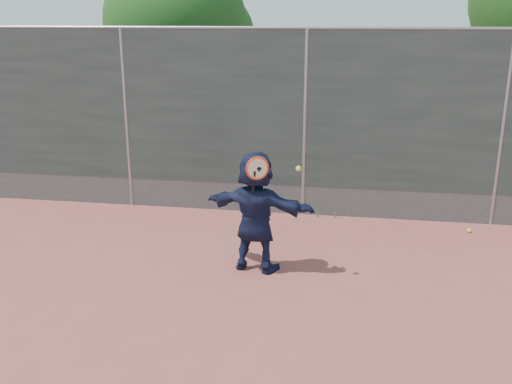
# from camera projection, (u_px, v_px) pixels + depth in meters

# --- Properties ---
(ground) EXTENTS (80.00, 80.00, 0.00)m
(ground) POSITION_uv_depth(u_px,v_px,m) (275.00, 318.00, 6.25)
(ground) COLOR #9E4C42
(ground) RESTS_ON ground
(player) EXTENTS (1.53, 0.77, 1.58)m
(player) POSITION_uv_depth(u_px,v_px,m) (256.00, 212.00, 7.25)
(player) COLOR #151C3C
(player) RESTS_ON ground
(ball_ground) EXTENTS (0.07, 0.07, 0.07)m
(ball_ground) POSITION_uv_depth(u_px,v_px,m) (469.00, 231.00, 8.71)
(ball_ground) COLOR #CEEB34
(ball_ground) RESTS_ON ground
(fence) EXTENTS (20.00, 0.06, 3.03)m
(fence) POSITION_uv_depth(u_px,v_px,m) (305.00, 120.00, 9.09)
(fence) COLOR #38423D
(fence) RESTS_ON ground
(swing_action) EXTENTS (0.67, 0.16, 0.51)m
(swing_action) POSITION_uv_depth(u_px,v_px,m) (261.00, 170.00, 6.87)
(swing_action) COLOR red
(swing_action) RESTS_ON ground
(tree_left) EXTENTS (3.15, 3.00, 4.53)m
(tree_left) POSITION_uv_depth(u_px,v_px,m) (183.00, 28.00, 12.01)
(tree_left) COLOR #382314
(tree_left) RESTS_ON ground
(weed_clump) EXTENTS (0.68, 0.07, 0.30)m
(weed_clump) POSITION_uv_depth(u_px,v_px,m) (320.00, 209.00, 9.36)
(weed_clump) COLOR #387226
(weed_clump) RESTS_ON ground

